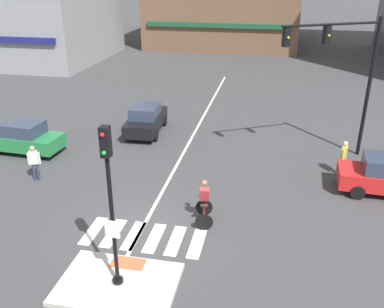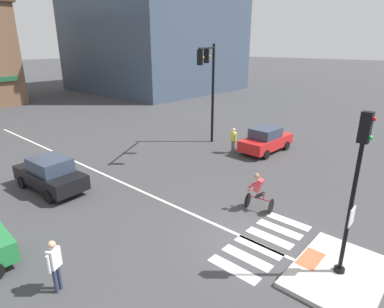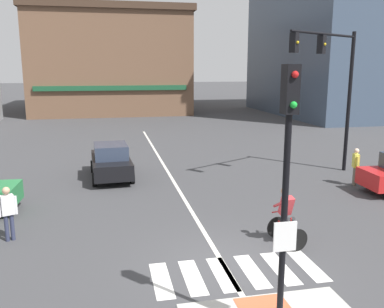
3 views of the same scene
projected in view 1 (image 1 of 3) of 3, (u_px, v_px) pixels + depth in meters
ground_plane at (147, 231)px, 15.45m from camera, size 300.00×300.00×0.00m
traffic_island at (118, 284)px, 12.74m from camera, size 3.57×2.50×0.15m
tactile_pad_front at (128, 263)px, 13.51m from camera, size 1.10×0.60×0.01m
signal_pole at (110, 195)px, 11.49m from camera, size 0.44×0.38×4.99m
crosswalk_stripe_a at (93, 231)px, 15.44m from camera, size 0.44×1.80×0.01m
crosswalk_stripe_b at (113, 233)px, 15.30m from camera, size 0.44×1.80×0.01m
crosswalk_stripe_c at (134, 235)px, 15.16m from camera, size 0.44×1.80×0.01m
crosswalk_stripe_d at (154, 238)px, 15.02m from camera, size 0.44×1.80×0.01m
crosswalk_stripe_e at (176, 240)px, 14.88m from camera, size 0.44×1.80×0.01m
crosswalk_stripe_f at (197, 243)px, 14.74m from camera, size 0.44×1.80×0.01m
lane_centre_line at (194, 134)px, 24.44m from camera, size 0.14×28.00×0.01m
traffic_light_mast at (345, 65)px, 19.43m from camera, size 4.47×2.61×6.80m
car_black_westbound_far at (146, 119)px, 24.31m from camera, size 2.02×4.19×1.64m
car_green_cross_left at (23, 138)px, 21.67m from camera, size 4.19×2.03×1.64m
cyclist at (204, 201)px, 15.67m from camera, size 0.83×1.19×1.68m
pedestrian_at_curb_left at (34, 160)px, 18.73m from camera, size 0.51×0.35×1.67m
pedestrian_waiting_far_side at (344, 155)px, 19.23m from camera, size 0.31×0.53×1.67m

